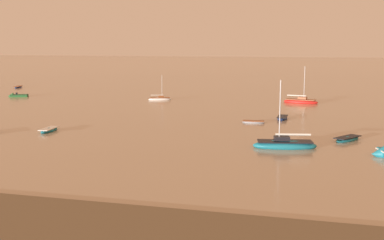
{
  "coord_description": "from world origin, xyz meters",
  "views": [
    {
      "loc": [
        47.87,
        -38.82,
        11.75
      ],
      "look_at": [
        29.96,
        30.24,
        0.6
      ],
      "focal_mm": 45.85,
      "sensor_mm": 36.0,
      "label": 1
    }
  ],
  "objects_px": {
    "rowboat_moored_2": "(253,122)",
    "rowboat_moored_5": "(347,139)",
    "sailboat_moored_0": "(301,101)",
    "sailboat_moored_1": "(160,99)",
    "motorboat_moored_0": "(16,96)",
    "rowboat_moored_3": "(18,87)",
    "rowboat_moored_1": "(282,118)",
    "sailboat_moored_2": "(285,145)",
    "rowboat_moored_6": "(49,130)"
  },
  "relations": [
    {
      "from": "rowboat_moored_1",
      "to": "rowboat_moored_3",
      "type": "bearing_deg",
      "value": 64.28
    },
    {
      "from": "rowboat_moored_3",
      "to": "sailboat_moored_1",
      "type": "height_order",
      "value": "sailboat_moored_1"
    },
    {
      "from": "motorboat_moored_0",
      "to": "sailboat_moored_0",
      "type": "xyz_separation_m",
      "value": [
        61.98,
        3.84,
        0.13
      ]
    },
    {
      "from": "motorboat_moored_0",
      "to": "rowboat_moored_2",
      "type": "height_order",
      "value": "motorboat_moored_0"
    },
    {
      "from": "sailboat_moored_1",
      "to": "sailboat_moored_0",
      "type": "bearing_deg",
      "value": -18.14
    },
    {
      "from": "rowboat_moored_1",
      "to": "rowboat_moored_3",
      "type": "xyz_separation_m",
      "value": [
        -72.97,
        38.33,
        -0.01
      ]
    },
    {
      "from": "sailboat_moored_2",
      "to": "rowboat_moored_5",
      "type": "xyz_separation_m",
      "value": [
        7.15,
        6.19,
        -0.16
      ]
    },
    {
      "from": "motorboat_moored_0",
      "to": "sailboat_moored_1",
      "type": "relative_size",
      "value": 0.84
    },
    {
      "from": "rowboat_moored_3",
      "to": "sailboat_moored_2",
      "type": "height_order",
      "value": "sailboat_moored_2"
    },
    {
      "from": "rowboat_moored_2",
      "to": "rowboat_moored_6",
      "type": "height_order",
      "value": "rowboat_moored_6"
    },
    {
      "from": "sailboat_moored_0",
      "to": "sailboat_moored_2",
      "type": "height_order",
      "value": "sailboat_moored_2"
    },
    {
      "from": "motorboat_moored_0",
      "to": "rowboat_moored_5",
      "type": "bearing_deg",
      "value": 132.47
    },
    {
      "from": "rowboat_moored_2",
      "to": "rowboat_moored_3",
      "type": "height_order",
      "value": "rowboat_moored_3"
    },
    {
      "from": "sailboat_moored_2",
      "to": "rowboat_moored_6",
      "type": "xyz_separation_m",
      "value": [
        -31.62,
        2.73,
        -0.18
      ]
    },
    {
      "from": "rowboat_moored_3",
      "to": "sailboat_moored_0",
      "type": "distance_m",
      "value": 76.68
    },
    {
      "from": "sailboat_moored_1",
      "to": "sailboat_moored_2",
      "type": "relative_size",
      "value": 0.67
    },
    {
      "from": "rowboat_moored_6",
      "to": "rowboat_moored_3",
      "type": "bearing_deg",
      "value": 32.18
    },
    {
      "from": "rowboat_moored_3",
      "to": "sailboat_moored_1",
      "type": "bearing_deg",
      "value": 53.8
    },
    {
      "from": "rowboat_moored_2",
      "to": "sailboat_moored_1",
      "type": "height_order",
      "value": "sailboat_moored_1"
    },
    {
      "from": "sailboat_moored_0",
      "to": "rowboat_moored_2",
      "type": "bearing_deg",
      "value": -91.21
    },
    {
      "from": "rowboat_moored_5",
      "to": "sailboat_moored_0",
      "type": "bearing_deg",
      "value": 45.02
    },
    {
      "from": "sailboat_moored_1",
      "to": "rowboat_moored_5",
      "type": "height_order",
      "value": "sailboat_moored_1"
    },
    {
      "from": "rowboat_moored_2",
      "to": "rowboat_moored_5",
      "type": "xyz_separation_m",
      "value": [
        12.89,
        -10.41,
        0.04
      ]
    },
    {
      "from": "rowboat_moored_1",
      "to": "sailboat_moored_2",
      "type": "relative_size",
      "value": 0.52
    },
    {
      "from": "rowboat_moored_1",
      "to": "sailboat_moored_2",
      "type": "height_order",
      "value": "sailboat_moored_2"
    },
    {
      "from": "sailboat_moored_0",
      "to": "rowboat_moored_6",
      "type": "xyz_separation_m",
      "value": [
        -31.76,
        -41.09,
        -0.16
      ]
    },
    {
      "from": "sailboat_moored_1",
      "to": "motorboat_moored_0",
      "type": "bearing_deg",
      "value": 161.53
    },
    {
      "from": "sailboat_moored_2",
      "to": "rowboat_moored_6",
      "type": "relative_size",
      "value": 1.94
    },
    {
      "from": "sailboat_moored_0",
      "to": "sailboat_moored_2",
      "type": "xyz_separation_m",
      "value": [
        -0.14,
        -43.82,
        0.02
      ]
    },
    {
      "from": "rowboat_moored_1",
      "to": "sailboat_moored_1",
      "type": "distance_m",
      "value": 33.68
    },
    {
      "from": "rowboat_moored_3",
      "to": "sailboat_moored_1",
      "type": "distance_m",
      "value": 49.48
    },
    {
      "from": "motorboat_moored_0",
      "to": "rowboat_moored_2",
      "type": "distance_m",
      "value": 60.78
    },
    {
      "from": "rowboat_moored_5",
      "to": "rowboat_moored_6",
      "type": "bearing_deg",
      "value": 129.56
    },
    {
      "from": "sailboat_moored_1",
      "to": "rowboat_moored_2",
      "type": "bearing_deg",
      "value": -69.63
    },
    {
      "from": "sailboat_moored_0",
      "to": "rowboat_moored_6",
      "type": "relative_size",
      "value": 1.85
    },
    {
      "from": "sailboat_moored_1",
      "to": "rowboat_moored_5",
      "type": "distance_m",
      "value": 50.66
    },
    {
      "from": "rowboat_moored_3",
      "to": "rowboat_moored_5",
      "type": "height_order",
      "value": "rowboat_moored_5"
    },
    {
      "from": "rowboat_moored_2",
      "to": "sailboat_moored_1",
      "type": "relative_size",
      "value": 0.63
    },
    {
      "from": "rowboat_moored_2",
      "to": "motorboat_moored_0",
      "type": "bearing_deg",
      "value": -24.29
    },
    {
      "from": "motorboat_moored_0",
      "to": "sailboat_moored_1",
      "type": "height_order",
      "value": "sailboat_moored_1"
    },
    {
      "from": "rowboat_moored_1",
      "to": "sailboat_moored_1",
      "type": "bearing_deg",
      "value": 55.01
    },
    {
      "from": "motorboat_moored_0",
      "to": "rowboat_moored_2",
      "type": "relative_size",
      "value": 1.35
    },
    {
      "from": "rowboat_moored_1",
      "to": "rowboat_moored_3",
      "type": "relative_size",
      "value": 1.01
    },
    {
      "from": "motorboat_moored_0",
      "to": "sailboat_moored_0",
      "type": "relative_size",
      "value": 0.6
    },
    {
      "from": "rowboat_moored_2",
      "to": "rowboat_moored_3",
      "type": "xyz_separation_m",
      "value": [
        -69.07,
        43.41,
        0.03
      ]
    },
    {
      "from": "rowboat_moored_2",
      "to": "sailboat_moored_2",
      "type": "relative_size",
      "value": 0.42
    },
    {
      "from": "rowboat_moored_3",
      "to": "rowboat_moored_5",
      "type": "bearing_deg",
      "value": 41.92
    },
    {
      "from": "rowboat_moored_5",
      "to": "motorboat_moored_0",
      "type": "bearing_deg",
      "value": 98.37
    },
    {
      "from": "sailboat_moored_0",
      "to": "sailboat_moored_1",
      "type": "xyz_separation_m",
      "value": [
        -28.88,
        -1.88,
        -0.1
      ]
    },
    {
      "from": "sailboat_moored_0",
      "to": "rowboat_moored_5",
      "type": "relative_size",
      "value": 1.72
    }
  ]
}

